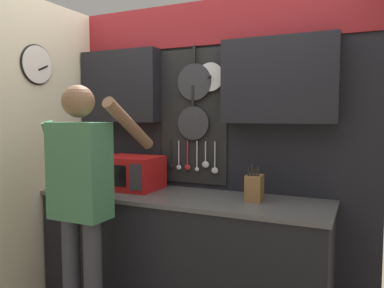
# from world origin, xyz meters

# --- Properties ---
(base_cabinet_counter) EXTENTS (2.17, 0.66, 0.91)m
(base_cabinet_counter) POSITION_xyz_m (0.00, -0.00, 0.45)
(base_cabinet_counter) COLOR black
(base_cabinet_counter) RESTS_ON ground_plane
(back_wall_unit) EXTENTS (2.74, 0.20, 2.41)m
(back_wall_unit) POSITION_xyz_m (0.00, 0.30, 1.45)
(back_wall_unit) COLOR black
(back_wall_unit) RESTS_ON ground_plane
(side_wall) EXTENTS (0.07, 1.60, 2.41)m
(side_wall) POSITION_xyz_m (-1.10, -0.38, 1.22)
(side_wall) COLOR beige
(side_wall) RESTS_ON ground_plane
(microwave) EXTENTS (0.47, 0.37, 0.27)m
(microwave) POSITION_xyz_m (-0.49, 0.05, 1.05)
(microwave) COLOR red
(microwave) RESTS_ON base_cabinet_counter
(knife_block) EXTENTS (0.12, 0.16, 0.26)m
(knife_block) POSITION_xyz_m (0.54, 0.05, 1.01)
(knife_block) COLOR brown
(knife_block) RESTS_ON base_cabinet_counter
(utensil_crock) EXTENTS (0.12, 0.12, 0.31)m
(utensil_crock) POSITION_xyz_m (-0.93, 0.05, 0.99)
(utensil_crock) COLOR white
(utensil_crock) RESTS_ON base_cabinet_counter
(person) EXTENTS (0.54, 0.60, 1.71)m
(person) POSITION_xyz_m (-0.44, -0.58, 1.02)
(person) COLOR #383842
(person) RESTS_ON ground_plane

